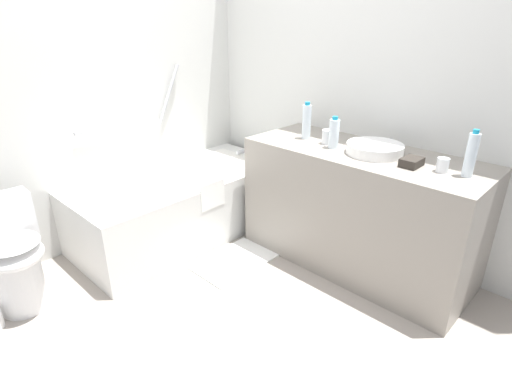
% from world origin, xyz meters
% --- Properties ---
extents(ground_plane, '(3.81, 3.81, 0.00)m').
position_xyz_m(ground_plane, '(0.00, 0.00, 0.00)').
color(ground_plane, '#9E9389').
extents(wall_back_tiled, '(3.21, 0.10, 2.59)m').
position_xyz_m(wall_back_tiled, '(0.00, 1.44, 1.29)').
color(wall_back_tiled, silver).
rests_on(wall_back_tiled, ground_plane).
extents(wall_right_mirror, '(0.10, 3.19, 2.59)m').
position_xyz_m(wall_right_mirror, '(1.45, 0.00, 1.29)').
color(wall_right_mirror, silver).
rests_on(wall_right_mirror, ground_plane).
extents(bathtub, '(1.69, 0.78, 1.29)m').
position_xyz_m(bathtub, '(0.51, 1.01, 0.27)').
color(bathtub, silver).
rests_on(bathtub, ground_plane).
extents(toilet, '(0.39, 0.48, 0.69)m').
position_xyz_m(toilet, '(-0.74, 0.98, 0.35)').
color(toilet, white).
rests_on(toilet, ground_plane).
extents(vanity_counter, '(0.63, 1.57, 0.84)m').
position_xyz_m(vanity_counter, '(1.09, -0.23, 0.42)').
color(vanity_counter, gray).
rests_on(vanity_counter, ground_plane).
extents(sink_basin, '(0.35, 0.35, 0.07)m').
position_xyz_m(sink_basin, '(1.09, -0.30, 0.87)').
color(sink_basin, white).
rests_on(sink_basin, vanity_counter).
extents(sink_faucet, '(0.13, 0.15, 0.06)m').
position_xyz_m(sink_faucet, '(1.29, -0.30, 0.87)').
color(sink_faucet, '#A4A4A9').
rests_on(sink_faucet, vanity_counter).
extents(water_bottle_0, '(0.07, 0.07, 0.21)m').
position_xyz_m(water_bottle_0, '(1.02, -0.04, 0.94)').
color(water_bottle_0, silver).
rests_on(water_bottle_0, vanity_counter).
extents(water_bottle_1, '(0.06, 0.06, 0.26)m').
position_xyz_m(water_bottle_1, '(1.07, 0.23, 0.96)').
color(water_bottle_1, silver).
rests_on(water_bottle_1, vanity_counter).
extents(water_bottle_2, '(0.06, 0.06, 0.26)m').
position_xyz_m(water_bottle_2, '(1.08, -0.86, 0.96)').
color(water_bottle_2, silver).
rests_on(water_bottle_2, vanity_counter).
extents(drinking_glass_0, '(0.08, 0.08, 0.10)m').
position_xyz_m(drinking_glass_0, '(1.07, 0.05, 0.89)').
color(drinking_glass_0, white).
rests_on(drinking_glass_0, vanity_counter).
extents(drinking_glass_1, '(0.07, 0.07, 0.08)m').
position_xyz_m(drinking_glass_1, '(1.05, -0.74, 0.88)').
color(drinking_glass_1, white).
rests_on(drinking_glass_1, vanity_counter).
extents(amenity_basket, '(0.14, 0.10, 0.05)m').
position_xyz_m(amenity_basket, '(1.03, -0.57, 0.86)').
color(amenity_basket, '#2D2823').
rests_on(amenity_basket, vanity_counter).
extents(bath_mat, '(0.58, 0.37, 0.01)m').
position_xyz_m(bath_mat, '(0.49, 0.39, 0.01)').
color(bath_mat, white).
rests_on(bath_mat, ground_plane).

